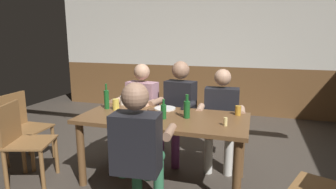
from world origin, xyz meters
The scene contains 21 objects.
ground_plane centered at (0.00, 0.00, 0.00)m, with size 7.93×7.93×0.00m, color #423A33.
back_wall_upper centered at (0.00, 3.02, 1.72)m, with size 6.61×0.12×1.53m, color silver.
back_wall_wainscot centered at (0.00, 3.02, 0.48)m, with size 6.61×0.12×0.95m, color brown.
dining_table centered at (0.00, -0.02, 0.63)m, with size 1.76×0.84×0.74m.
person_0 centered at (-0.54, 0.63, 0.67)m, with size 0.58×0.55×1.21m.
person_1 centered at (-0.01, 0.63, 0.69)m, with size 0.56×0.56×1.26m.
person_2 centered at (0.53, 0.61, 0.65)m, with size 0.57×0.55×1.18m.
person_3 centered at (-0.01, -0.68, 0.68)m, with size 0.56×0.56×1.22m.
chair_empty_near_right centered at (-1.82, -0.07, 0.48)m, with size 0.45×0.45×0.88m.
chair_empty_near_left centered at (-1.45, -0.47, 0.48)m, with size 0.55×0.55×0.88m.
table_candle centered at (0.66, -0.15, 0.78)m, with size 0.04×0.04×0.08m, color #F9E08C.
plate_0 centered at (-0.07, 0.27, 0.75)m, with size 0.25×0.25×0.01m, color white.
bottle_0 centered at (-0.72, 0.09, 0.86)m, with size 0.06×0.06×0.30m.
bottle_1 centered at (-0.30, -0.05, 0.85)m, with size 0.06×0.06×0.27m.
bottle_2 centered at (0.03, -0.10, 0.82)m, with size 0.06×0.06×0.21m.
bottle_3 centered at (0.25, 0.00, 0.84)m, with size 0.07×0.07×0.25m.
pint_glass_0 centered at (-0.03, -0.32, 0.82)m, with size 0.08×0.08×0.15m, color #4C2D19.
pint_glass_1 centered at (0.75, 0.26, 0.79)m, with size 0.06×0.06×0.10m, color gold.
pint_glass_2 centered at (-0.60, 0.07, 0.80)m, with size 0.08×0.08×0.13m, color #E5C64C.
pint_glass_3 centered at (-0.36, 0.03, 0.82)m, with size 0.08×0.08×0.16m, color #E5C64C.
pint_glass_4 centered at (-0.63, 0.32, 0.80)m, with size 0.07×0.07×0.11m, color white.
Camera 1 is at (0.89, -2.76, 1.59)m, focal length 30.36 mm.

